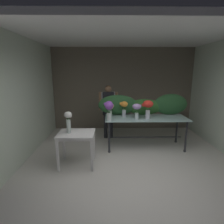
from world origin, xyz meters
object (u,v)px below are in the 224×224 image
(display_table_glass, at_px, (146,122))
(side_table_white, at_px, (76,137))
(florist, at_px, (108,106))
(vase_violet_snapdragons, at_px, (109,108))
(vase_white_roses_tall, at_px, (68,121))
(vase_peach_lilies, at_px, (110,108))
(vase_scarlet_stock, at_px, (148,107))
(vase_lilac_tulips, at_px, (137,109))
(vase_sunset_peonies, at_px, (124,107))

(display_table_glass, bearing_deg, side_table_white, -150.76)
(side_table_white, height_order, florist, florist)
(vase_violet_snapdragons, relative_size, vase_white_roses_tall, 1.07)
(vase_white_roses_tall, bearing_deg, vase_peach_lilies, 48.61)
(vase_scarlet_stock, relative_size, vase_lilac_tulips, 1.18)
(vase_peach_lilies, bearing_deg, vase_lilac_tulips, -20.77)
(side_table_white, height_order, vase_peach_lilies, vase_peach_lilies)
(vase_scarlet_stock, distance_m, vase_lilac_tulips, 0.30)
(display_table_glass, relative_size, vase_peach_lilies, 5.43)
(side_table_white, height_order, vase_lilac_tulips, vase_lilac_tulips)
(vase_scarlet_stock, bearing_deg, vase_white_roses_tall, -156.64)
(vase_lilac_tulips, distance_m, vase_violet_snapdragons, 0.73)
(side_table_white, relative_size, vase_white_roses_tall, 1.67)
(side_table_white, xyz_separation_m, vase_peach_lilies, (0.75, 1.03, 0.44))
(display_table_glass, relative_size, vase_lilac_tulips, 5.32)
(side_table_white, relative_size, vase_violet_snapdragons, 1.57)
(display_table_glass, relative_size, side_table_white, 2.76)
(vase_peach_lilies, bearing_deg, vase_scarlet_stock, -12.23)
(florist, xyz_separation_m, vase_violet_snapdragons, (0.02, -1.10, 0.16))
(side_table_white, distance_m, vase_peach_lilies, 1.35)
(florist, distance_m, vase_lilac_tulips, 1.21)
(display_table_glass, relative_size, vase_scarlet_stock, 4.51)
(side_table_white, bearing_deg, vase_violet_snapdragons, 40.82)
(vase_peach_lilies, bearing_deg, vase_sunset_peonies, -0.08)
(display_table_glass, height_order, vase_violet_snapdragons, vase_violet_snapdragons)
(vase_lilac_tulips, bearing_deg, vase_violet_snapdragons, -168.61)
(vase_scarlet_stock, distance_m, vase_sunset_peonies, 0.64)
(vase_peach_lilies, distance_m, vase_sunset_peonies, 0.38)
(vase_sunset_peonies, bearing_deg, florist, 121.70)
(florist, distance_m, vase_scarlet_stock, 1.38)
(vase_scarlet_stock, height_order, vase_violet_snapdragons, vase_violet_snapdragons)
(vase_white_roses_tall, bearing_deg, side_table_white, 0.25)
(vase_lilac_tulips, xyz_separation_m, vase_peach_lilies, (-0.69, 0.26, -0.03))
(vase_scarlet_stock, bearing_deg, display_table_glass, 92.71)
(florist, relative_size, vase_scarlet_stock, 3.41)
(vase_scarlet_stock, xyz_separation_m, vase_lilac_tulips, (-0.29, -0.05, -0.05))
(side_table_white, xyz_separation_m, vase_violet_snapdragons, (0.72, 0.62, 0.52))
(display_table_glass, distance_m, vase_sunset_peonies, 0.72)
(vase_violet_snapdragons, xyz_separation_m, vase_sunset_peonies, (0.40, 0.40, -0.05))
(vase_scarlet_stock, distance_m, vase_white_roses_tall, 2.06)
(display_table_glass, relative_size, vase_sunset_peonies, 5.11)
(florist, distance_m, vase_violet_snapdragons, 1.11)
(florist, xyz_separation_m, vase_white_roses_tall, (-0.85, -1.72, 0.02))
(side_table_white, bearing_deg, florist, 67.91)
(vase_lilac_tulips, xyz_separation_m, vase_white_roses_tall, (-1.59, -0.77, -0.10))
(side_table_white, relative_size, vase_peach_lilies, 1.96)
(vase_scarlet_stock, xyz_separation_m, vase_violet_snapdragons, (-1.01, -0.19, -0.00))
(vase_white_roses_tall, bearing_deg, vase_violet_snapdragons, 35.36)
(side_table_white, distance_m, vase_scarlet_stock, 1.98)
(vase_peach_lilies, xyz_separation_m, vase_white_roses_tall, (-0.91, -1.03, -0.07))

